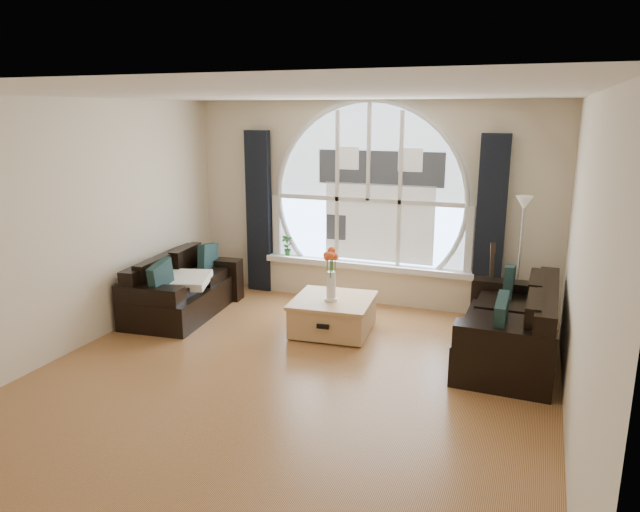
{
  "coord_description": "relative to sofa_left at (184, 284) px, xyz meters",
  "views": [
    {
      "loc": [
        2.16,
        -4.75,
        2.56
      ],
      "look_at": [
        0.0,
        0.9,
        1.05
      ],
      "focal_mm": 32.71,
      "sensor_mm": 36.0,
      "label": 1
    }
  ],
  "objects": [
    {
      "name": "wall_front",
      "position": [
        2.04,
        -4.07,
        0.95
      ],
      "size": [
        5.0,
        0.01,
        2.7
      ],
      "primitive_type": "cube",
      "color": "beige",
      "rests_on": "ground"
    },
    {
      "name": "window_sill",
      "position": [
        2.04,
        1.33,
        0.11
      ],
      "size": [
        2.9,
        0.22,
        0.08
      ],
      "primitive_type": "cube",
      "color": "white",
      "rests_on": "wall_back"
    },
    {
      "name": "wall_right",
      "position": [
        4.54,
        -1.32,
        0.95
      ],
      "size": [
        0.01,
        5.5,
        2.7
      ],
      "primitive_type": "cube",
      "color": "beige",
      "rests_on": "ground"
    },
    {
      "name": "ceiling",
      "position": [
        2.04,
        -1.32,
        2.3
      ],
      "size": [
        5.0,
        5.5,
        0.01
      ],
      "primitive_type": "cube",
      "color": "silver",
      "rests_on": "ground"
    },
    {
      "name": "throw_blanket",
      "position": [
        0.13,
        -0.13,
        0.1
      ],
      "size": [
        0.69,
        0.69,
        0.1
      ],
      "primitive_type": "cube",
      "rotation": [
        0.0,
        0.0,
        0.3
      ],
      "color": "silver",
      "rests_on": "sofa_left"
    },
    {
      "name": "coffee_chest",
      "position": [
        2.01,
        0.09,
        -0.18
      ],
      "size": [
        0.99,
        0.99,
        0.45
      ],
      "primitive_type": "cube",
      "rotation": [
        0.0,
        0.0,
        0.09
      ],
      "color": "tan",
      "rests_on": "ground"
    },
    {
      "name": "potted_plant",
      "position": [
        0.87,
        1.33,
        0.31
      ],
      "size": [
        0.16,
        0.11,
        0.31
      ],
      "primitive_type": "imported",
      "rotation": [
        0.0,
        0.0,
        0.0
      ],
      "color": "#1E6023",
      "rests_on": "window_sill"
    },
    {
      "name": "sofa_left",
      "position": [
        0.0,
        0.0,
        0.0
      ],
      "size": [
        0.98,
        1.72,
        0.73
      ],
      "primitive_type": "cube",
      "rotation": [
        0.0,
        0.0,
        0.1
      ],
      "color": "black",
      "rests_on": "ground"
    },
    {
      "name": "guitar",
      "position": [
        3.73,
        0.96,
        0.13
      ],
      "size": [
        0.41,
        0.32,
        1.06
      ],
      "primitive_type": "cube",
      "rotation": [
        0.0,
        0.0,
        0.23
      ],
      "color": "brown",
      "rests_on": "ground"
    },
    {
      "name": "vase_flowers",
      "position": [
        2.01,
        0.02,
        0.4
      ],
      "size": [
        0.24,
        0.24,
        0.7
      ],
      "primitive_type": "cube",
      "color": "white",
      "rests_on": "coffee_chest"
    },
    {
      "name": "wall_back",
      "position": [
        2.04,
        1.43,
        0.95
      ],
      "size": [
        5.0,
        0.01,
        2.7
      ],
      "primitive_type": "cube",
      "color": "beige",
      "rests_on": "ground"
    },
    {
      "name": "curtain_left",
      "position": [
        0.44,
        1.31,
        0.75
      ],
      "size": [
        0.35,
        0.12,
        2.3
      ],
      "primitive_type": "cube",
      "color": "black",
      "rests_on": "ground"
    },
    {
      "name": "floor_lamp",
      "position": [
        4.02,
        1.05,
        0.4
      ],
      "size": [
        0.24,
        0.24,
        1.6
      ],
      "primitive_type": "cube",
      "color": "#B2B2B2",
      "rests_on": "ground"
    },
    {
      "name": "window_frame",
      "position": [
        2.04,
        1.37,
        1.23
      ],
      "size": [
        2.76,
        0.08,
        2.15
      ],
      "primitive_type": "cube",
      "color": "white",
      "rests_on": "wall_back"
    },
    {
      "name": "arched_window",
      "position": [
        2.04,
        1.4,
        1.23
      ],
      "size": [
        2.6,
        0.06,
        2.15
      ],
      "primitive_type": "cube",
      "color": "silver",
      "rests_on": "wall_back"
    },
    {
      "name": "ground",
      "position": [
        2.04,
        -1.32,
        -0.4
      ],
      "size": [
        5.0,
        5.5,
        0.01
      ],
      "primitive_type": "cube",
      "color": "brown",
      "rests_on": "ground"
    },
    {
      "name": "neighbor_house",
      "position": [
        2.19,
        1.38,
        1.1
      ],
      "size": [
        1.7,
        0.02,
        1.5
      ],
      "primitive_type": "cube",
      "color": "silver",
      "rests_on": "wall_back"
    },
    {
      "name": "wall_left",
      "position": [
        -0.46,
        -1.32,
        0.95
      ],
      "size": [
        0.01,
        5.5,
        2.7
      ],
      "primitive_type": "cube",
      "color": "beige",
      "rests_on": "ground"
    },
    {
      "name": "attic_slope",
      "position": [
        4.24,
        -1.32,
        1.95
      ],
      "size": [
        0.92,
        5.5,
        0.72
      ],
      "primitive_type": "cube",
      "color": "silver",
      "rests_on": "ground"
    },
    {
      "name": "sofa_right",
      "position": [
        3.99,
        0.01,
        0.0
      ],
      "size": [
        0.95,
        1.84,
        0.81
      ],
      "primitive_type": "cube",
      "rotation": [
        0.0,
        0.0,
        -0.02
      ],
      "color": "black",
      "rests_on": "ground"
    },
    {
      "name": "curtain_right",
      "position": [
        3.64,
        1.31,
        0.75
      ],
      "size": [
        0.35,
        0.12,
        2.3
      ],
      "primitive_type": "cube",
      "color": "black",
      "rests_on": "ground"
    }
  ]
}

